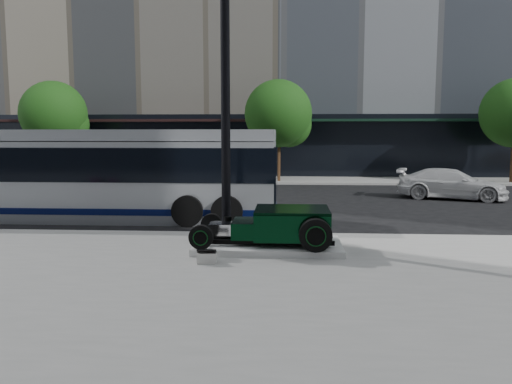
# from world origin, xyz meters

# --- Properties ---
(ground) EXTENTS (120.00, 120.00, 0.00)m
(ground) POSITION_xyz_m (0.00, 0.00, 0.00)
(ground) COLOR black
(ground) RESTS_ON ground
(sidewalk_far) EXTENTS (70.00, 4.00, 0.12)m
(sidewalk_far) POSITION_xyz_m (0.00, 14.00, 0.06)
(sidewalk_far) COLOR gray
(sidewalk_far) RESTS_ON ground
(street_trees) EXTENTS (29.80, 3.80, 5.70)m
(street_trees) POSITION_xyz_m (1.15, 13.07, 3.77)
(street_trees) COLOR black
(street_trees) RESTS_ON sidewalk_far
(display_plinth) EXTENTS (3.40, 1.80, 0.15)m
(display_plinth) POSITION_xyz_m (1.09, -3.94, 0.20)
(display_plinth) COLOR silver
(display_plinth) RESTS_ON sidewalk_near
(hot_rod) EXTENTS (3.22, 2.00, 0.81)m
(hot_rod) POSITION_xyz_m (1.42, -3.94, 0.70)
(hot_rod) COLOR black
(hot_rod) RESTS_ON display_plinth
(info_plaque) EXTENTS (0.43, 0.34, 0.31)m
(info_plaque) POSITION_xyz_m (-0.14, -5.29, 0.24)
(info_plaque) COLOR silver
(info_plaque) RESTS_ON sidewalk_near
(lamppost) EXTENTS (0.43, 0.43, 7.88)m
(lamppost) POSITION_xyz_m (-0.06, -2.58, 3.76)
(lamppost) COLOR black
(lamppost) RESTS_ON sidewalk_near
(transit_bus) EXTENTS (12.12, 2.88, 2.92)m
(transit_bus) POSITION_xyz_m (-4.86, 0.61, 1.49)
(transit_bus) COLOR #A9ADB2
(transit_bus) RESTS_ON ground
(white_sedan) EXTENTS (4.83, 3.13, 1.30)m
(white_sedan) POSITION_xyz_m (8.57, 6.39, 0.65)
(white_sedan) COLOR silver
(white_sedan) RESTS_ON ground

